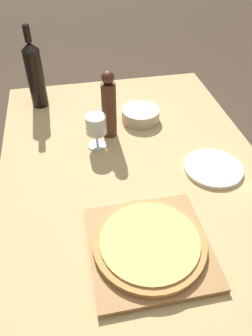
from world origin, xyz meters
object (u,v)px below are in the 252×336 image
Objects in this scene: wine_glass at (96,126)px; small_bowl at (141,115)px; pepper_mill at (109,106)px; pizza at (150,243)px; wine_bottle at (35,74)px.

small_bowl is at bearing 35.29° from wine_glass.
wine_glass reaches higher than small_bowl.
pepper_mill is at bearing -151.20° from small_bowl.
pizza is 0.50m from wine_glass.
wine_bottle reaches higher than small_bowl.
small_bowl is at bearing -26.63° from wine_bottle.
pizza is at bearing -80.77° from wine_glass.
pizza is at bearing -87.85° from pepper_mill.
wine_glass is at bearing -144.71° from small_bowl.
wine_bottle is at bearing 121.18° from wine_glass.
small_bowl is at bearing 79.10° from pizza.
wine_glass reaches higher than pizza.
small_bowl reaches higher than pizza.
wine_glass is at bearing -132.50° from pepper_mill.
wine_glass is at bearing -58.82° from wine_bottle.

